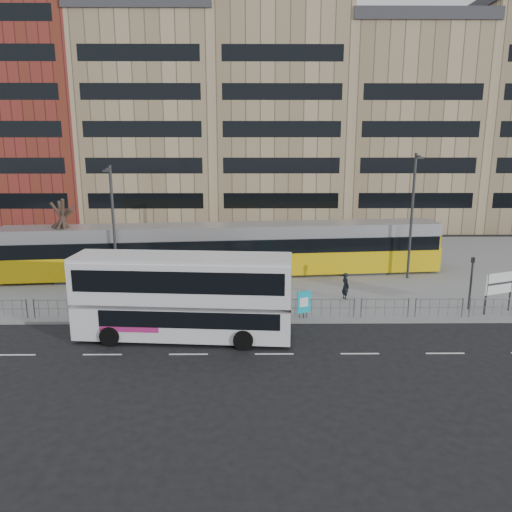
{
  "coord_description": "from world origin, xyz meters",
  "views": [
    {
      "loc": [
        0.96,
        -25.58,
        9.72
      ],
      "look_at": [
        1.23,
        6.0,
        2.37
      ],
      "focal_mm": 35.0,
      "sensor_mm": 36.0,
      "label": 1
    }
  ],
  "objects_px": {
    "station_sign": "(499,285)",
    "traffic_light_east": "(472,276)",
    "ad_panel": "(304,302)",
    "pedestrian": "(346,286)",
    "bare_tree": "(61,197)",
    "lamp_post_east": "(412,212)",
    "tram": "(226,250)",
    "traffic_light_west": "(123,284)",
    "lamp_post_west": "(113,221)",
    "double_decker_bus": "(183,294)"
  },
  "relations": [
    {
      "from": "ad_panel",
      "to": "pedestrian",
      "type": "xyz_separation_m",
      "value": [
        2.9,
        3.33,
        -0.06
      ]
    },
    {
      "from": "lamp_post_east",
      "to": "bare_tree",
      "type": "bearing_deg",
      "value": -179.62
    },
    {
      "from": "station_sign",
      "to": "ad_panel",
      "type": "relative_size",
      "value": 1.51
    },
    {
      "from": "station_sign",
      "to": "lamp_post_east",
      "type": "height_order",
      "value": "lamp_post_east"
    },
    {
      "from": "bare_tree",
      "to": "lamp_post_west",
      "type": "bearing_deg",
      "value": -18.57
    },
    {
      "from": "traffic_light_east",
      "to": "lamp_post_west",
      "type": "distance_m",
      "value": 22.47
    },
    {
      "from": "station_sign",
      "to": "traffic_light_east",
      "type": "relative_size",
      "value": 0.75
    },
    {
      "from": "ad_panel",
      "to": "traffic_light_east",
      "type": "bearing_deg",
      "value": -14.67
    },
    {
      "from": "tram",
      "to": "bare_tree",
      "type": "xyz_separation_m",
      "value": [
        -11.07,
        -1.32,
        3.98
      ]
    },
    {
      "from": "traffic_light_west",
      "to": "lamp_post_west",
      "type": "relative_size",
      "value": 0.39
    },
    {
      "from": "traffic_light_west",
      "to": "traffic_light_east",
      "type": "distance_m",
      "value": 19.64
    },
    {
      "from": "double_decker_bus",
      "to": "bare_tree",
      "type": "height_order",
      "value": "bare_tree"
    },
    {
      "from": "double_decker_bus",
      "to": "ad_panel",
      "type": "bearing_deg",
      "value": 25.48
    },
    {
      "from": "pedestrian",
      "to": "lamp_post_east",
      "type": "height_order",
      "value": "lamp_post_east"
    },
    {
      "from": "traffic_light_east",
      "to": "pedestrian",
      "type": "bearing_deg",
      "value": 145.43
    },
    {
      "from": "tram",
      "to": "traffic_light_east",
      "type": "bearing_deg",
      "value": -34.15
    },
    {
      "from": "bare_tree",
      "to": "traffic_light_west",
      "type": "bearing_deg",
      "value": -52.78
    },
    {
      "from": "station_sign",
      "to": "ad_panel",
      "type": "height_order",
      "value": "station_sign"
    },
    {
      "from": "traffic_light_west",
      "to": "lamp_post_east",
      "type": "distance_m",
      "value": 19.97
    },
    {
      "from": "tram",
      "to": "ad_panel",
      "type": "relative_size",
      "value": 20.37
    },
    {
      "from": "station_sign",
      "to": "lamp_post_west",
      "type": "relative_size",
      "value": 0.29
    },
    {
      "from": "pedestrian",
      "to": "bare_tree",
      "type": "relative_size",
      "value": 0.21
    },
    {
      "from": "tram",
      "to": "traffic_light_east",
      "type": "relative_size",
      "value": 10.14
    },
    {
      "from": "double_decker_bus",
      "to": "lamp_post_east",
      "type": "distance_m",
      "value": 18.06
    },
    {
      "from": "station_sign",
      "to": "tram",
      "type": "bearing_deg",
      "value": 130.59
    },
    {
      "from": "ad_panel",
      "to": "lamp_post_east",
      "type": "xyz_separation_m",
      "value": [
        8.22,
        8.08,
        3.84
      ]
    },
    {
      "from": "station_sign",
      "to": "pedestrian",
      "type": "height_order",
      "value": "station_sign"
    },
    {
      "from": "ad_panel",
      "to": "tram",
      "type": "bearing_deg",
      "value": 94.17
    },
    {
      "from": "station_sign",
      "to": "bare_tree",
      "type": "bearing_deg",
      "value": 143.8
    },
    {
      "from": "traffic_light_east",
      "to": "tram",
      "type": "bearing_deg",
      "value": 132.66
    },
    {
      "from": "tram",
      "to": "lamp_post_west",
      "type": "height_order",
      "value": "lamp_post_west"
    },
    {
      "from": "double_decker_bus",
      "to": "pedestrian",
      "type": "xyz_separation_m",
      "value": [
        9.15,
        5.73,
        -1.31
      ]
    },
    {
      "from": "double_decker_bus",
      "to": "bare_tree",
      "type": "xyz_separation_m",
      "value": [
        -9.55,
        10.32,
        3.68
      ]
    },
    {
      "from": "traffic_light_west",
      "to": "lamp_post_east",
      "type": "relative_size",
      "value": 0.35
    },
    {
      "from": "station_sign",
      "to": "lamp_post_east",
      "type": "relative_size",
      "value": 0.27
    },
    {
      "from": "pedestrian",
      "to": "bare_tree",
      "type": "xyz_separation_m",
      "value": [
        -18.71,
        4.59,
        4.99
      ]
    },
    {
      "from": "double_decker_bus",
      "to": "bare_tree",
      "type": "bearing_deg",
      "value": 137.3
    },
    {
      "from": "double_decker_bus",
      "to": "ad_panel",
      "type": "distance_m",
      "value": 6.81
    },
    {
      "from": "double_decker_bus",
      "to": "lamp_post_west",
      "type": "height_order",
      "value": "lamp_post_west"
    },
    {
      "from": "tram",
      "to": "traffic_light_east",
      "type": "distance_m",
      "value": 16.44
    },
    {
      "from": "ad_panel",
      "to": "double_decker_bus",
      "type": "bearing_deg",
      "value": 178.02
    },
    {
      "from": "station_sign",
      "to": "lamp_post_east",
      "type": "xyz_separation_m",
      "value": [
        -2.86,
        7.23,
        3.13
      ]
    },
    {
      "from": "tram",
      "to": "station_sign",
      "type": "bearing_deg",
      "value": -33.7
    },
    {
      "from": "traffic_light_east",
      "to": "lamp_post_east",
      "type": "relative_size",
      "value": 0.35
    },
    {
      "from": "double_decker_bus",
      "to": "pedestrian",
      "type": "bearing_deg",
      "value": 36.54
    },
    {
      "from": "ad_panel",
      "to": "lamp_post_east",
      "type": "relative_size",
      "value": 0.18
    },
    {
      "from": "tram",
      "to": "bare_tree",
      "type": "bearing_deg",
      "value": -178.93
    },
    {
      "from": "station_sign",
      "to": "lamp_post_west",
      "type": "distance_m",
      "value": 23.96
    },
    {
      "from": "double_decker_bus",
      "to": "lamp_post_east",
      "type": "height_order",
      "value": "lamp_post_east"
    },
    {
      "from": "bare_tree",
      "to": "station_sign",
      "type": "bearing_deg",
      "value": -14.74
    }
  ]
}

